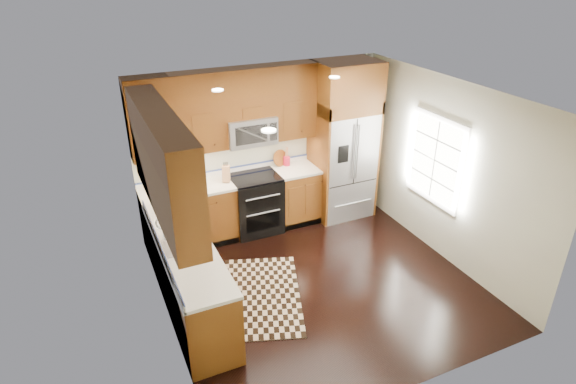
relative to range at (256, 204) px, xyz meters
name	(u,v)px	position (x,y,z in m)	size (l,w,h in m)	color
ground	(317,282)	(0.25, -1.67, -0.47)	(4.00, 4.00, 0.00)	black
wall_back	(261,146)	(0.25, 0.33, 0.83)	(4.00, 0.02, 2.60)	#AFB4A2
wall_left	(159,232)	(-1.75, -1.67, 0.83)	(0.02, 4.00, 2.60)	#AFB4A2
wall_right	(445,171)	(2.25, -1.67, 0.83)	(0.02, 4.00, 2.60)	#AFB4A2
window	(435,160)	(2.23, -1.47, 0.93)	(0.04, 1.10, 1.30)	white
base_cabinets	(210,242)	(-0.98, -0.77, -0.02)	(2.85, 3.00, 0.90)	brown
countertop	(215,207)	(-0.84, -0.65, 0.45)	(2.86, 3.01, 0.04)	white
upper_cabinets	(203,130)	(-0.90, -0.58, 1.56)	(2.85, 3.00, 1.15)	brown
range	(256,204)	(0.00, 0.00, 0.00)	(0.76, 0.67, 0.95)	black
microwave	(250,130)	(0.00, 0.13, 1.19)	(0.76, 0.40, 0.42)	#B2B2B7
refrigerator	(343,141)	(1.55, -0.04, 0.83)	(0.98, 0.75, 2.60)	#B2B2B7
sink_faucet	(181,241)	(-1.48, -1.44, 0.52)	(0.54, 0.44, 0.37)	#B2B2B7
rug	(261,295)	(-0.56, -1.62, -0.46)	(1.01, 1.68, 0.01)	black
knife_block	(226,173)	(-0.44, 0.05, 0.60)	(0.16, 0.19, 0.31)	tan
utensil_crock	(287,159)	(0.65, 0.22, 0.58)	(0.12, 0.12, 0.31)	#B81634
cutting_board	(280,165)	(0.54, 0.24, 0.48)	(0.28, 0.28, 0.02)	brown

